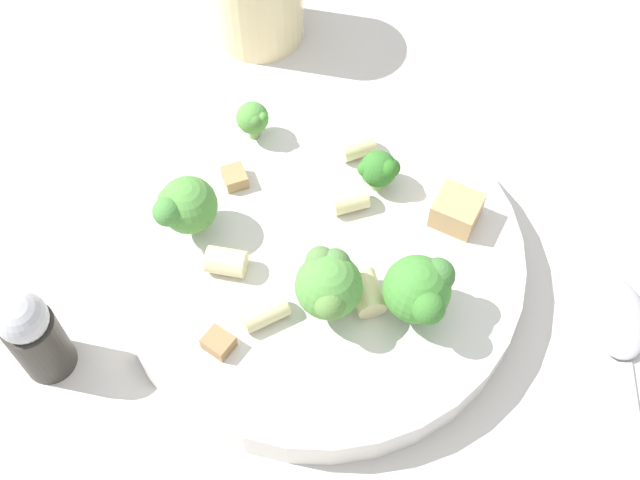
{
  "coord_description": "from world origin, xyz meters",
  "views": [
    {
      "loc": [
        -0.26,
        0.07,
        0.46
      ],
      "look_at": [
        0.0,
        0.0,
        0.04
      ],
      "focal_mm": 45.0,
      "sensor_mm": 36.0,
      "label": 1
    }
  ],
  "objects_px": {
    "chicken_chunk_1": "(235,177)",
    "broccoli_floret_3": "(380,169)",
    "rigatoni_3": "(367,293)",
    "pepper_shaker": "(34,335)",
    "chicken_chunk_0": "(219,343)",
    "chicken_chunk_2": "(457,211)",
    "spoon": "(622,353)",
    "broccoli_floret_1": "(329,284)",
    "rigatoni_1": "(265,314)",
    "pasta_bowl": "(320,258)",
    "broccoli_floret_2": "(253,119)",
    "broccoli_floret_0": "(420,290)",
    "rigatoni_0": "(358,147)",
    "rigatoni_4": "(227,263)",
    "broccoli_floret_4": "(184,206)",
    "rigatoni_2": "(350,201)"
  },
  "relations": [
    {
      "from": "broccoli_floret_1",
      "to": "broccoli_floret_4",
      "type": "distance_m",
      "value": 0.1
    },
    {
      "from": "broccoli_floret_0",
      "to": "rigatoni_1",
      "type": "bearing_deg",
      "value": 78.52
    },
    {
      "from": "pepper_shaker",
      "to": "broccoli_floret_2",
      "type": "bearing_deg",
      "value": -52.29
    },
    {
      "from": "chicken_chunk_1",
      "to": "chicken_chunk_2",
      "type": "relative_size",
      "value": 0.59
    },
    {
      "from": "chicken_chunk_1",
      "to": "rigatoni_1",
      "type": "bearing_deg",
      "value": 178.79
    },
    {
      "from": "chicken_chunk_2",
      "to": "pepper_shaker",
      "type": "height_order",
      "value": "pepper_shaker"
    },
    {
      "from": "chicken_chunk_1",
      "to": "broccoli_floret_3",
      "type": "bearing_deg",
      "value": -105.87
    },
    {
      "from": "pasta_bowl",
      "to": "broccoli_floret_4",
      "type": "relative_size",
      "value": 5.84
    },
    {
      "from": "broccoli_floret_3",
      "to": "broccoli_floret_4",
      "type": "bearing_deg",
      "value": 91.86
    },
    {
      "from": "pasta_bowl",
      "to": "rigatoni_0",
      "type": "xyz_separation_m",
      "value": [
        0.07,
        -0.04,
        0.02
      ]
    },
    {
      "from": "chicken_chunk_1",
      "to": "spoon",
      "type": "relative_size",
      "value": 0.09
    },
    {
      "from": "rigatoni_3",
      "to": "pepper_shaker",
      "type": "xyz_separation_m",
      "value": [
        0.02,
        0.19,
        0.0
      ]
    },
    {
      "from": "spoon",
      "to": "pasta_bowl",
      "type": "bearing_deg",
      "value": 57.68
    },
    {
      "from": "rigatoni_1",
      "to": "chicken_chunk_1",
      "type": "xyz_separation_m",
      "value": [
        0.1,
        -0.0,
        -0.0
      ]
    },
    {
      "from": "pepper_shaker",
      "to": "spoon",
      "type": "height_order",
      "value": "pepper_shaker"
    },
    {
      "from": "rigatoni_1",
      "to": "pasta_bowl",
      "type": "bearing_deg",
      "value": -47.8
    },
    {
      "from": "chicken_chunk_1",
      "to": "pepper_shaker",
      "type": "distance_m",
      "value": 0.16
    },
    {
      "from": "broccoli_floret_2",
      "to": "chicken_chunk_2",
      "type": "distance_m",
      "value": 0.15
    },
    {
      "from": "rigatoni_3",
      "to": "chicken_chunk_1",
      "type": "bearing_deg",
      "value": 29.35
    },
    {
      "from": "broccoli_floret_0",
      "to": "spoon",
      "type": "xyz_separation_m",
      "value": [
        -0.05,
        -0.12,
        -0.05
      ]
    },
    {
      "from": "chicken_chunk_2",
      "to": "spoon",
      "type": "distance_m",
      "value": 0.13
    },
    {
      "from": "broccoli_floret_2",
      "to": "rigatoni_3",
      "type": "bearing_deg",
      "value": -164.48
    },
    {
      "from": "rigatoni_4",
      "to": "chicken_chunk_0",
      "type": "bearing_deg",
      "value": 163.72
    },
    {
      "from": "broccoli_floret_1",
      "to": "chicken_chunk_2",
      "type": "height_order",
      "value": "broccoli_floret_1"
    },
    {
      "from": "rigatoni_1",
      "to": "rigatoni_4",
      "type": "height_order",
      "value": "rigatoni_4"
    },
    {
      "from": "broccoli_floret_3",
      "to": "spoon",
      "type": "bearing_deg",
      "value": -140.97
    },
    {
      "from": "chicken_chunk_2",
      "to": "spoon",
      "type": "xyz_separation_m",
      "value": [
        -0.1,
        -0.08,
        -0.03
      ]
    },
    {
      "from": "rigatoni_1",
      "to": "chicken_chunk_1",
      "type": "bearing_deg",
      "value": -1.21
    },
    {
      "from": "broccoli_floret_3",
      "to": "rigatoni_2",
      "type": "bearing_deg",
      "value": 118.3
    },
    {
      "from": "chicken_chunk_0",
      "to": "chicken_chunk_2",
      "type": "height_order",
      "value": "chicken_chunk_2"
    },
    {
      "from": "pasta_bowl",
      "to": "broccoli_floret_4",
      "type": "distance_m",
      "value": 0.09
    },
    {
      "from": "rigatoni_4",
      "to": "pepper_shaker",
      "type": "distance_m",
      "value": 0.12
    },
    {
      "from": "broccoli_floret_0",
      "to": "broccoli_floret_2",
      "type": "xyz_separation_m",
      "value": [
        0.16,
        0.07,
        -0.01
      ]
    },
    {
      "from": "broccoli_floret_1",
      "to": "spoon",
      "type": "height_order",
      "value": "broccoli_floret_1"
    },
    {
      "from": "broccoli_floret_1",
      "to": "chicken_chunk_1",
      "type": "bearing_deg",
      "value": 18.78
    },
    {
      "from": "spoon",
      "to": "pepper_shaker",
      "type": "bearing_deg",
      "value": 76.26
    },
    {
      "from": "broccoli_floret_3",
      "to": "rigatoni_3",
      "type": "distance_m",
      "value": 0.09
    },
    {
      "from": "rigatoni_2",
      "to": "rigatoni_3",
      "type": "relative_size",
      "value": 0.88
    },
    {
      "from": "rigatoni_0",
      "to": "rigatoni_1",
      "type": "relative_size",
      "value": 0.83
    },
    {
      "from": "chicken_chunk_0",
      "to": "spoon",
      "type": "relative_size",
      "value": 0.09
    },
    {
      "from": "rigatoni_1",
      "to": "pepper_shaker",
      "type": "bearing_deg",
      "value": 81.98
    },
    {
      "from": "chicken_chunk_0",
      "to": "spoon",
      "type": "distance_m",
      "value": 0.25
    },
    {
      "from": "pasta_bowl",
      "to": "chicken_chunk_2",
      "type": "relative_size",
      "value": 9.3
    },
    {
      "from": "rigatoni_1",
      "to": "rigatoni_2",
      "type": "xyz_separation_m",
      "value": [
        0.07,
        -0.07,
        0.0
      ]
    },
    {
      "from": "broccoli_floret_0",
      "to": "broccoli_floret_1",
      "type": "height_order",
      "value": "broccoli_floret_1"
    },
    {
      "from": "rigatoni_2",
      "to": "rigatoni_4",
      "type": "xyz_separation_m",
      "value": [
        -0.03,
        0.09,
        0.0
      ]
    },
    {
      "from": "chicken_chunk_2",
      "to": "chicken_chunk_0",
      "type": "bearing_deg",
      "value": 106.94
    },
    {
      "from": "pasta_bowl",
      "to": "broccoli_floret_2",
      "type": "height_order",
      "value": "broccoli_floret_2"
    },
    {
      "from": "pasta_bowl",
      "to": "broccoli_floret_4",
      "type": "height_order",
      "value": "broccoli_floret_4"
    },
    {
      "from": "rigatoni_3",
      "to": "pepper_shaker",
      "type": "relative_size",
      "value": 0.35
    }
  ]
}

